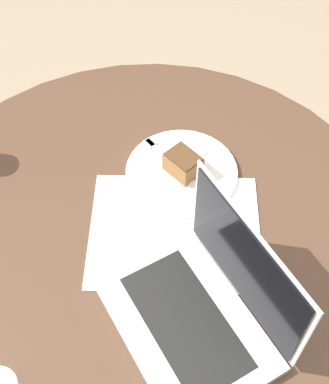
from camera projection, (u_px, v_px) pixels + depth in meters
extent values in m
plane|color=gray|center=(152.00, 353.00, 1.73)|extent=(12.00, 12.00, 0.00)
cylinder|color=#4C3323|center=(152.00, 352.00, 1.72)|extent=(0.53, 0.53, 0.02)
cylinder|color=#4C3323|center=(150.00, 306.00, 1.45)|extent=(0.13, 0.13, 0.66)
cylinder|color=#4C3323|center=(146.00, 238.00, 1.17)|extent=(1.14, 1.14, 0.03)
cube|color=white|center=(175.00, 231.00, 1.17)|extent=(0.38, 0.31, 0.00)
cylinder|color=silver|center=(182.00, 172.00, 1.26)|extent=(0.26, 0.26, 0.01)
cube|color=brown|center=(183.00, 164.00, 1.23)|extent=(0.10, 0.10, 0.05)
cube|color=#4D311C|center=(183.00, 157.00, 1.21)|extent=(0.09, 0.09, 0.00)
cube|color=silver|center=(169.00, 161.00, 1.27)|extent=(0.12, 0.14, 0.00)
cube|color=silver|center=(150.00, 143.00, 1.31)|extent=(0.04, 0.04, 0.00)
cube|color=silver|center=(185.00, 323.00, 1.03)|extent=(0.39, 0.42, 0.02)
cube|color=black|center=(185.00, 321.00, 1.02)|extent=(0.27, 0.31, 0.00)
cube|color=silver|center=(246.00, 263.00, 0.97)|extent=(0.19, 0.29, 0.23)
cube|color=black|center=(244.00, 264.00, 0.97)|extent=(0.18, 0.28, 0.21)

